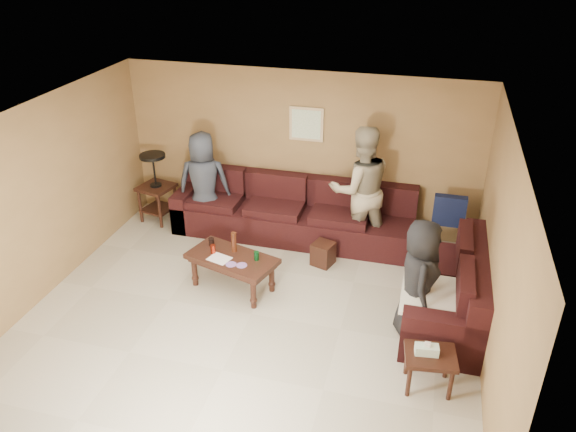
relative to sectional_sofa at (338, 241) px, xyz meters
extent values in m
plane|color=#B9B49D|center=(-0.81, -1.52, -0.33)|extent=(5.50, 5.50, 0.00)
cube|color=silver|center=(-0.81, -1.52, 2.12)|extent=(5.50, 5.00, 0.10)
cube|color=olive|center=(-0.81, 0.98, 0.92)|extent=(5.50, 0.10, 2.50)
cube|color=olive|center=(-0.81, -4.02, 0.92)|extent=(5.50, 0.10, 2.50)
cube|color=olive|center=(-3.56, -1.52, 0.92)|extent=(0.10, 5.00, 2.50)
cube|color=olive|center=(1.94, -1.52, 0.92)|extent=(0.10, 5.00, 2.50)
cube|color=black|center=(-0.81, 0.53, -0.10)|extent=(3.70, 0.90, 0.45)
cube|color=black|center=(-0.81, 0.86, 0.35)|extent=(3.70, 0.24, 0.45)
cube|color=black|center=(-2.54, 0.53, -0.01)|extent=(0.24, 0.90, 0.63)
cube|color=black|center=(1.49, -0.92, -0.10)|extent=(0.90, 2.00, 0.45)
cube|color=black|center=(1.82, -0.92, 0.35)|extent=(0.24, 2.00, 0.45)
cube|color=black|center=(1.49, -1.80, -0.01)|extent=(0.90, 0.24, 0.63)
cube|color=#131A3D|center=(1.49, 0.53, 0.42)|extent=(0.45, 0.14, 0.45)
cube|color=white|center=(1.49, -1.37, 0.25)|extent=(1.00, 0.85, 0.04)
cube|color=#331811|center=(-1.23, -1.03, 0.13)|extent=(1.29, 0.90, 0.06)
cube|color=#331811|center=(-1.23, -1.03, 0.07)|extent=(1.19, 0.79, 0.05)
cylinder|color=#331811|center=(-1.75, -1.09, -0.11)|extent=(0.07, 0.07, 0.43)
cylinder|color=#331811|center=(-0.83, -1.37, -0.11)|extent=(0.07, 0.07, 0.43)
cylinder|color=#331811|center=(-1.63, -0.69, -0.11)|extent=(0.07, 0.07, 0.43)
cylinder|color=#331811|center=(-0.71, -0.96, -0.11)|extent=(0.07, 0.07, 0.43)
cylinder|color=#A02712|center=(-1.50, -1.00, 0.23)|extent=(0.07, 0.07, 0.12)
cylinder|color=#147331|center=(-0.89, -1.02, 0.23)|extent=(0.07, 0.07, 0.12)
cylinder|color=#3A190D|center=(-1.24, -0.89, 0.31)|extent=(0.07, 0.07, 0.28)
cylinder|color=black|center=(-1.59, -0.83, 0.22)|extent=(0.08, 0.08, 0.11)
cube|color=silver|center=(-1.37, -1.12, 0.17)|extent=(0.33, 0.29, 0.00)
cylinder|color=#C54588|center=(-1.17, -1.21, 0.17)|extent=(0.14, 0.14, 0.01)
cylinder|color=#C54588|center=(-1.04, -1.20, 0.17)|extent=(0.14, 0.14, 0.01)
cube|color=#331811|center=(-3.08, 0.50, 0.26)|extent=(0.61, 0.61, 0.05)
cube|color=#331811|center=(-3.08, 0.50, -0.12)|extent=(0.53, 0.53, 0.03)
cylinder|color=#331811|center=(-3.32, 0.35, -0.03)|extent=(0.05, 0.05, 0.59)
cylinder|color=#331811|center=(-2.92, 0.26, -0.03)|extent=(0.05, 0.05, 0.59)
cylinder|color=#331811|center=(-3.23, 0.74, -0.03)|extent=(0.05, 0.05, 0.59)
cylinder|color=#331811|center=(-2.83, 0.65, -0.03)|extent=(0.05, 0.05, 0.59)
cylinder|color=black|center=(-3.08, 0.50, 0.30)|extent=(0.18, 0.18, 0.03)
cylinder|color=black|center=(-3.08, 0.50, 0.56)|extent=(0.03, 0.03, 0.48)
cylinder|color=black|center=(-3.08, 0.50, 0.80)|extent=(0.40, 0.40, 0.05)
cube|color=#331811|center=(1.37, -2.20, 0.08)|extent=(0.58, 0.49, 0.05)
cylinder|color=#331811|center=(1.18, -2.39, -0.12)|extent=(0.05, 0.05, 0.41)
cylinder|color=#331811|center=(1.60, -2.34, -0.12)|extent=(0.05, 0.05, 0.41)
cylinder|color=#331811|center=(1.14, -2.07, -0.12)|extent=(0.05, 0.05, 0.41)
cylinder|color=#331811|center=(1.56, -2.01, -0.12)|extent=(0.05, 0.05, 0.41)
cube|color=white|center=(1.32, -2.20, 0.16)|extent=(0.25, 0.15, 0.10)
cube|color=silver|center=(1.32, -2.20, 0.23)|extent=(0.06, 0.04, 0.05)
cube|color=#331811|center=(-0.19, -0.14, -0.16)|extent=(0.35, 0.35, 0.34)
cube|color=tan|center=(-0.71, 0.96, 1.37)|extent=(0.52, 0.03, 0.52)
cube|color=white|center=(-0.71, 0.95, 1.37)|extent=(0.44, 0.01, 0.44)
imported|color=#2E3440|center=(-2.19, 0.39, 0.49)|extent=(0.90, 0.72, 1.62)
imported|color=tan|center=(0.21, 0.48, 0.63)|extent=(1.14, 1.04, 1.91)
imported|color=black|center=(1.16, -1.33, 0.42)|extent=(0.58, 0.79, 1.50)
camera|label=1|loc=(1.09, -6.87, 4.08)|focal=35.00mm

